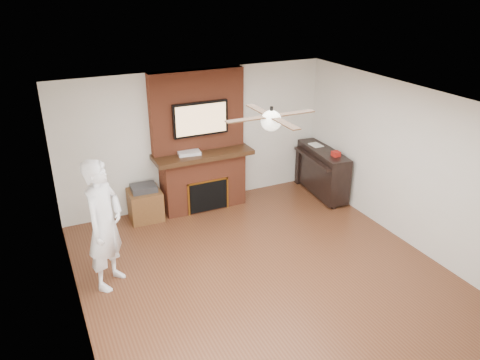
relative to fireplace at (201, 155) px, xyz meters
name	(u,v)px	position (x,y,z in m)	size (l,w,h in m)	color
room_shell	(269,199)	(0.00, -2.55, 0.25)	(5.36, 5.86, 2.86)	#4E2917
fireplace	(201,155)	(0.00, 0.00, 0.00)	(1.78, 0.64, 2.50)	brown
tv	(201,119)	(0.00, -0.05, 0.68)	(1.00, 0.08, 0.60)	black
ceiling_fan	(271,120)	(0.00, -2.55, 1.34)	(1.21, 1.21, 0.31)	black
person	(104,225)	(-2.03, -1.73, -0.07)	(0.68, 0.45, 1.86)	white
side_table	(145,203)	(-1.10, -0.07, -0.70)	(0.57, 0.57, 0.64)	brown
piano	(322,171)	(2.28, -0.55, -0.50)	(0.66, 1.45, 1.01)	black
cable_box	(189,153)	(-0.26, -0.10, 0.11)	(0.39, 0.22, 0.06)	silver
candle_orange	(199,208)	(-0.15, -0.20, -0.93)	(0.07, 0.07, 0.12)	#BA7115
candle_green	(202,208)	(-0.10, -0.23, -0.95)	(0.07, 0.07, 0.10)	#2F7738
candle_cream	(208,207)	(0.01, -0.24, -0.93)	(0.07, 0.07, 0.12)	beige
candle_blue	(221,204)	(0.30, -0.20, -0.96)	(0.06, 0.06, 0.08)	#394EAC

